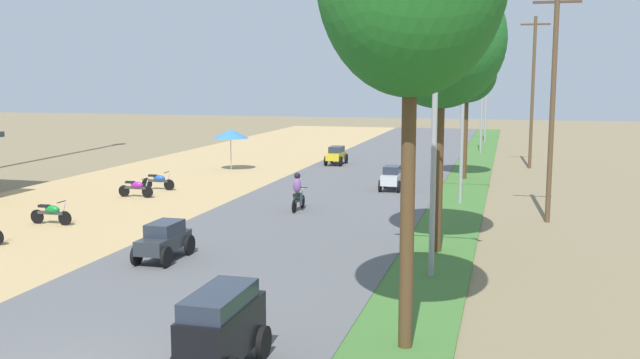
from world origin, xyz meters
TOP-DOWN VIEW (x-y plane):
  - parked_motorbike_fourth at (-9.28, 13.20)m, footprint 1.80×0.54m
  - parked_motorbike_fifth at (-9.28, 19.76)m, footprint 1.80×0.54m
  - parked_motorbike_sixth at (-9.34, 22.12)m, footprint 1.80×0.54m
  - vendor_umbrella at (-8.68, 30.33)m, footprint 2.20×2.20m
  - median_tree_second at (5.63, 12.77)m, footprint 4.14×4.14m
  - median_tree_third at (5.45, 30.27)m, footprint 3.32×3.32m
  - streetlamp_near at (5.80, 9.74)m, footprint 3.16×0.20m
  - streetlamp_mid at (5.80, 22.11)m, footprint 3.16×0.20m
  - streetlamp_far at (5.80, 44.56)m, footprint 3.16×0.20m
  - streetlamp_farthest at (5.80, 54.22)m, footprint 3.16×0.20m
  - utility_pole_near at (9.45, 18.95)m, footprint 1.80×0.20m
  - utility_pole_far at (9.19, 36.46)m, footprint 1.80×0.20m
  - car_van_black at (2.63, 1.77)m, footprint 1.19×2.41m
  - car_sedan_charcoal at (-2.48, 9.35)m, footprint 1.10×2.26m
  - car_hatchback_silver at (2.20, 24.94)m, footprint 1.04×2.00m
  - car_sedan_yellow at (-3.02, 34.57)m, footprint 1.10×2.26m
  - motorbike_ahead_second at (-0.80, 18.39)m, footprint 0.54×1.80m

SIDE VIEW (x-z plane):
  - parked_motorbike_fourth at x=-9.28m, z-range 0.08..1.02m
  - parked_motorbike_fifth at x=-9.28m, z-range 0.08..1.02m
  - parked_motorbike_sixth at x=-9.34m, z-range 0.08..1.02m
  - car_sedan_charcoal at x=-2.48m, z-range 0.15..1.34m
  - car_sedan_yellow at x=-3.02m, z-range 0.15..1.34m
  - car_hatchback_silver at x=2.20m, z-range 0.13..1.36m
  - motorbike_ahead_second at x=-0.80m, z-range 0.03..1.69m
  - car_van_black at x=2.63m, z-range 0.19..1.86m
  - vendor_umbrella at x=-8.68m, z-range 1.05..3.57m
  - streetlamp_near at x=5.80m, z-range 0.64..7.76m
  - streetlamp_farthest at x=5.80m, z-range 0.65..8.44m
  - utility_pole_near at x=9.45m, z-range 0.19..9.30m
  - streetlamp_far at x=5.80m, z-range 0.66..8.91m
  - streetlamp_mid at x=5.80m, z-range 0.66..8.94m
  - utility_pole_far at x=9.19m, z-range 0.19..9.68m
  - median_tree_third at x=5.45m, z-range 2.15..9.61m
  - median_tree_second at x=5.63m, z-range 2.37..11.44m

